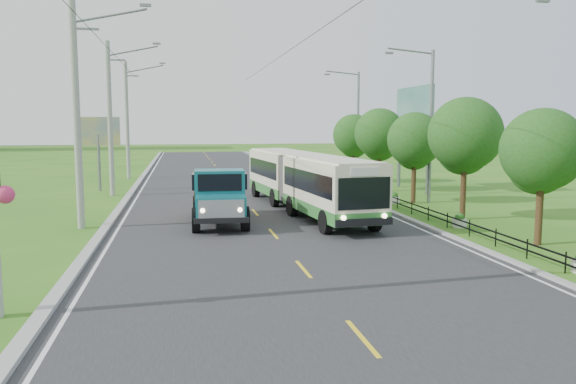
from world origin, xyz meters
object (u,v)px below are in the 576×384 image
object	(u,v)px
planter_far	(354,185)
streetlight_far	(356,122)
pole_mid	(110,118)
planter_mid	(394,199)
streetlight_mid	(429,120)
tree_fourth	(415,143)
tree_back	(354,137)
dump_truck	(219,192)
planter_near	(460,221)
billboard_right	(414,115)
tree_third	(465,138)
pole_near	(77,115)
billboard_left	(98,136)
tree_second	(541,154)
pole_far	(127,120)
bus	(304,178)
tree_fifth	(380,136)

from	to	relation	value
planter_far	streetlight_far	bearing A→B (deg)	71.20
pole_mid	planter_mid	bearing A→B (deg)	-22.54
streetlight_mid	tree_fourth	bearing A→B (deg)	169.85
tree_fourth	tree_back	xyz separation A→B (m)	(0.00, 12.00, 0.07)
dump_truck	planter_near	bearing A→B (deg)	-14.06
streetlight_far	billboard_right	distance (m)	8.18
tree_third	streetlight_mid	xyz separation A→B (m)	(0.79, 5.86, 0.92)
pole_near	billboard_left	world-z (taller)	pole_near
tree_second	pole_far	bearing A→B (deg)	120.42
pole_near	billboard_left	xyz separation A→B (m)	(-1.24, 15.00, -1.23)
tree_back	streetlight_far	world-z (taller)	streetlight_far
tree_fourth	bus	size ratio (longest dim) A/B	0.34
planter_near	tree_third	bearing A→B (deg)	59.59
streetlight_mid	streetlight_far	xyz separation A→B (m)	(0.00, 14.00, 0.00)
billboard_right	pole_mid	bearing A→B (deg)	177.22
tree_third	streetlight_far	world-z (taller)	streetlight_far
streetlight_far	streetlight_mid	bearing A→B (deg)	-90.00
tree_third	planter_mid	size ratio (longest dim) A/B	8.96
pole_near	bus	size ratio (longest dim) A/B	0.63
tree_back	dump_truck	xyz separation A→B (m)	(-11.95, -17.07, -2.17)
pole_mid	tree_fourth	size ratio (longest dim) A/B	1.85
pole_near	pole_mid	xyz separation A→B (m)	(0.00, 12.00, 0.00)
planter_near	bus	xyz separation A→B (m)	(-5.91, 6.06, 1.53)
pole_mid	planter_far	bearing A→B (deg)	3.39
pole_mid	tree_fifth	xyz separation A→B (m)	(18.12, -0.86, -1.24)
tree_fourth	dump_truck	bearing A→B (deg)	-157.03
pole_mid	planter_mid	world-z (taller)	pole_mid
streetlight_far	tree_fourth	bearing A→B (deg)	-93.25
tree_fifth	planter_mid	size ratio (longest dim) A/B	8.66
tree_third	planter_near	distance (m)	4.46
planter_far	tree_third	bearing A→B (deg)	-84.82
streetlight_far	billboard_left	bearing A→B (deg)	-168.77
pole_mid	streetlight_mid	size ratio (longest dim) A/B	1.10
tree_third	planter_mid	distance (m)	7.04
pole_far	tree_second	bearing A→B (deg)	-59.58
tree_second	dump_truck	world-z (taller)	tree_second
pole_far	billboard_right	size ratio (longest dim) A/B	1.37
pole_near	dump_truck	xyz separation A→B (m)	(6.17, 0.07, -3.61)
billboard_right	tree_third	bearing A→B (deg)	-101.64
tree_third	streetlight_far	xyz separation A→B (m)	(0.79, 19.86, 0.92)
streetlight_far	planter_far	bearing A→B (deg)	-108.80
dump_truck	tree_fifth	bearing A→B (deg)	44.79
streetlight_mid	planter_far	world-z (taller)	streetlight_mid
planter_near	billboard_left	xyz separation A→B (m)	(-18.10, 18.00, 3.58)
billboard_right	dump_truck	xyz separation A→B (m)	(-14.39, -10.93, -3.86)
tree_fifth	streetlight_mid	world-z (taller)	streetlight_mid
planter_far	billboard_left	size ratio (longest dim) A/B	0.13
billboard_left	bus	xyz separation A→B (m)	(12.19, -11.94, -2.05)
streetlight_mid	billboard_left	distance (m)	22.51
pole_far	planter_near	xyz separation A→B (m)	(16.86, -27.00, -4.81)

